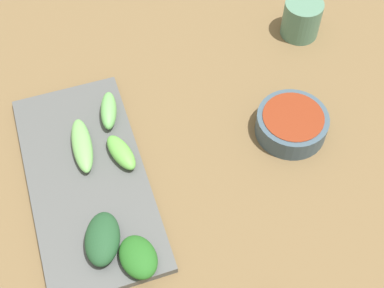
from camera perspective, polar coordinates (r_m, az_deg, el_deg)
tabletop at (r=0.79m, az=-1.09°, el=-2.86°), size 2.10×2.10×0.02m
sauce_bowl at (r=0.82m, az=10.40°, el=2.15°), size 0.11×0.11×0.04m
serving_plate at (r=0.78m, az=-10.89°, el=-3.63°), size 0.16×0.34×0.01m
broccoli_leafy_0 at (r=0.71m, az=-9.35°, el=-9.76°), size 0.07×0.08×0.03m
broccoli_stalk_1 at (r=0.78m, az=-7.42°, el=-0.88°), size 0.04×0.07×0.02m
broccoli_stalk_2 at (r=0.82m, az=-8.71°, el=3.49°), size 0.04×0.07×0.03m
broccoli_leafy_3 at (r=0.70m, az=-5.64°, el=-11.69°), size 0.06×0.07×0.03m
broccoli_stalk_4 at (r=0.79m, az=-11.42°, el=-0.13°), size 0.03×0.10×0.02m
tea_cup at (r=0.95m, az=11.39°, el=12.75°), size 0.06×0.06×0.06m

